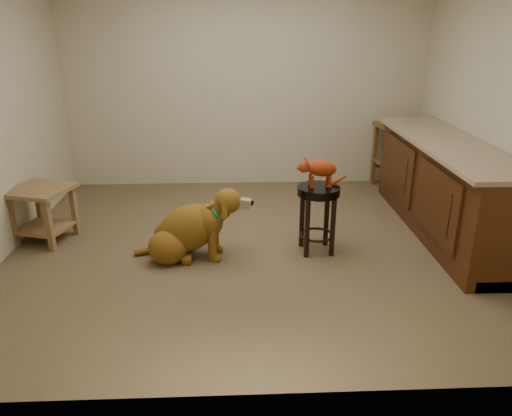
{
  "coord_description": "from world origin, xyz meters",
  "views": [
    {
      "loc": [
        -0.15,
        -4.31,
        2.04
      ],
      "look_at": [
        0.03,
        -0.14,
        0.45
      ],
      "focal_mm": 35.0,
      "sensor_mm": 36.0,
      "label": 1
    }
  ],
  "objects_px": {
    "padded_stool": "(318,206)",
    "tabby_kitten": "(318,169)",
    "wood_stool": "(394,155)",
    "side_table": "(43,206)",
    "golden_retriever": "(189,230)"
  },
  "relations": [
    {
      "from": "padded_stool",
      "to": "wood_stool",
      "type": "distance_m",
      "value": 2.2
    },
    {
      "from": "side_table",
      "to": "padded_stool",
      "type": "bearing_deg",
      "value": -7.7
    },
    {
      "from": "wood_stool",
      "to": "side_table",
      "type": "relative_size",
      "value": 1.27
    },
    {
      "from": "padded_stool",
      "to": "tabby_kitten",
      "type": "xyz_separation_m",
      "value": [
        -0.01,
        0.0,
        0.35
      ]
    },
    {
      "from": "side_table",
      "to": "tabby_kitten",
      "type": "height_order",
      "value": "tabby_kitten"
    },
    {
      "from": "padded_stool",
      "to": "wood_stool",
      "type": "bearing_deg",
      "value": 55.26
    },
    {
      "from": "tabby_kitten",
      "to": "side_table",
      "type": "bearing_deg",
      "value": 168.52
    },
    {
      "from": "padded_stool",
      "to": "wood_stool",
      "type": "xyz_separation_m",
      "value": [
        1.25,
        1.81,
        -0.02
      ]
    },
    {
      "from": "padded_stool",
      "to": "side_table",
      "type": "bearing_deg",
      "value": 172.3
    },
    {
      "from": "side_table",
      "to": "golden_retriever",
      "type": "xyz_separation_m",
      "value": [
        1.43,
        -0.42,
        -0.1
      ]
    },
    {
      "from": "side_table",
      "to": "golden_retriever",
      "type": "bearing_deg",
      "value": -16.48
    },
    {
      "from": "wood_stool",
      "to": "side_table",
      "type": "bearing_deg",
      "value": -159.29
    },
    {
      "from": "golden_retriever",
      "to": "tabby_kitten",
      "type": "xyz_separation_m",
      "value": [
        1.16,
        0.07,
        0.53
      ]
    },
    {
      "from": "golden_retriever",
      "to": "tabby_kitten",
      "type": "relative_size",
      "value": 2.32
    },
    {
      "from": "wood_stool",
      "to": "golden_retriever",
      "type": "xyz_separation_m",
      "value": [
        -2.42,
        -1.88,
        -0.17
      ]
    }
  ]
}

